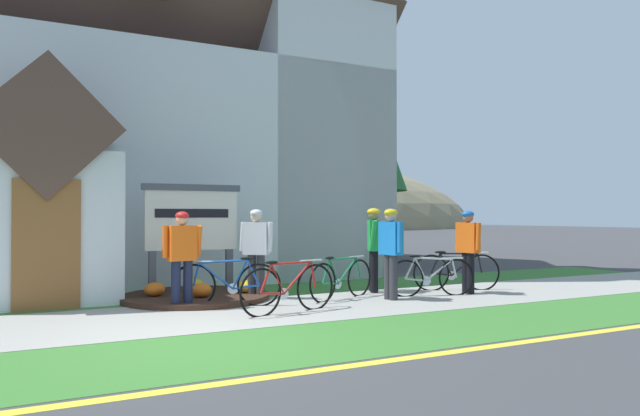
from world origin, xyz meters
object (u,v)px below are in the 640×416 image
Objects in this scene: bicycle_blue at (289,288)px; cyclist_in_yellow_jersey at (468,246)px; bicycle_orange at (431,277)px; bicycle_yellow at (341,279)px; cyclist_in_blue_jersey at (374,243)px; cyclist_in_white_jersey at (182,253)px; church_sign at (192,223)px; bicycle_silver at (227,284)px; cyclist_in_green_jersey at (391,247)px; cyclist_in_red_jersey at (256,247)px; bicycle_white at (456,271)px; roadside_conifer at (349,109)px.

cyclist_in_yellow_jersey is at bearing 5.96° from bicycle_blue.
bicycle_orange is at bearing 172.54° from cyclist_in_yellow_jersey.
cyclist_in_blue_jersey reaches higher than bicycle_yellow.
bicycle_blue is 1.12× the size of cyclist_in_white_jersey.
cyclist_in_white_jersey is at bearing -111.49° from church_sign.
bicycle_yellow is at bearing -2.94° from bicycle_silver.
cyclist_in_green_jersey is 2.43m from cyclist_in_red_jersey.
bicycle_silver is at bearing -141.57° from cyclist_in_red_jersey.
cyclist_in_green_jersey is at bearing -105.82° from cyclist_in_blue_jersey.
roadside_conifer is (2.49, 8.58, 4.94)m from bicycle_white.
bicycle_silver is 1.01× the size of bicycle_orange.
cyclist_in_green_jersey is at bearing -12.47° from bicycle_silver.
cyclist_in_green_jersey reaches higher than bicycle_blue.
bicycle_white is 2.09m from cyclist_in_green_jersey.
cyclist_in_yellow_jersey is 1.82m from cyclist_in_blue_jersey.
cyclist_in_blue_jersey reaches higher than bicycle_orange.
cyclist_in_white_jersey is (-5.52, 0.18, 0.53)m from bicycle_white.
church_sign is 1.24× the size of bicycle_silver.
cyclist_in_red_jersey is at bearing 159.87° from bicycle_orange.
roadside_conifer reaches higher than bicycle_yellow.
church_sign is 1.28× the size of cyclist_in_red_jersey.
church_sign reaches higher than bicycle_orange.
bicycle_blue is at bearing -170.62° from bicycle_orange.
cyclist_in_white_jersey is 3.89m from cyclist_in_blue_jersey.
cyclist_in_green_jersey is 1.01× the size of cyclist_in_red_jersey.
cyclist_in_white_jersey is at bearing -160.60° from cyclist_in_red_jersey.
bicycle_white is (0.98, 0.42, 0.02)m from bicycle_orange.
cyclist_in_yellow_jersey is at bearing -106.24° from roadside_conifer.
church_sign reaches higher than bicycle_silver.
cyclist_in_red_jersey is 11.14m from roadside_conifer.
bicycle_white is (5.04, -1.41, -1.00)m from church_sign.
cyclist_in_blue_jersey is at bearing 26.55° from bicycle_yellow.
bicycle_silver is at bearing 171.99° from bicycle_orange.
roadside_conifer is (7.28, 8.46, 4.95)m from bicycle_silver.
bicycle_silver is 0.95× the size of bicycle_blue.
church_sign reaches higher than cyclist_in_white_jersey.
bicycle_orange is 1.30m from cyclist_in_blue_jersey.
cyclist_in_blue_jersey is at bearing -14.75° from church_sign.
roadside_conifer is (4.15, 8.07, 4.36)m from cyclist_in_blue_jersey.
bicycle_blue is at bearing -167.15° from bicycle_white.
cyclist_in_red_jersey is at bearing 162.41° from cyclist_in_yellow_jersey.
church_sign is 1.28× the size of cyclist_in_green_jersey.
bicycle_yellow is at bearing -121.04° from roadside_conifer.
roadside_conifer reaches higher than cyclist_in_white_jersey.
cyclist_in_yellow_jersey is (-0.16, -0.53, 0.55)m from bicycle_white.
bicycle_blue is at bearing -39.28° from cyclist_in_white_jersey.
bicycle_orange is 10.85m from roadside_conifer.
cyclist_in_red_jersey is (-3.89, 1.23, 0.01)m from cyclist_in_yellow_jersey.
bicycle_orange is at bearing 9.38° from bicycle_blue.
cyclist_in_blue_jersey is (-1.65, 0.51, 0.59)m from bicycle_white.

